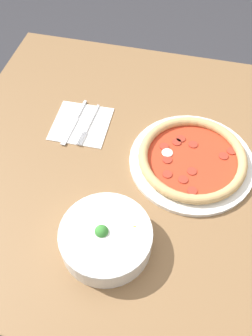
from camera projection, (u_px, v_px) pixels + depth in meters
ground_plane at (155, 268)px, 1.61m from camera, size 8.00×8.00×0.00m
dining_table at (169, 186)px, 1.10m from camera, size 1.27×1.02×0.72m
pizza at (192, 159)px, 1.03m from camera, size 0.35×0.35×0.04m
bowl at (106, 238)px, 0.87m from camera, size 0.22×0.22×0.08m
napkin at (81, 124)px, 1.13m from camera, size 0.17×0.17×0.00m
fork at (89, 124)px, 1.13m from camera, size 0.02×0.17×0.00m
knife at (76, 120)px, 1.14m from camera, size 0.02×0.19×0.01m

